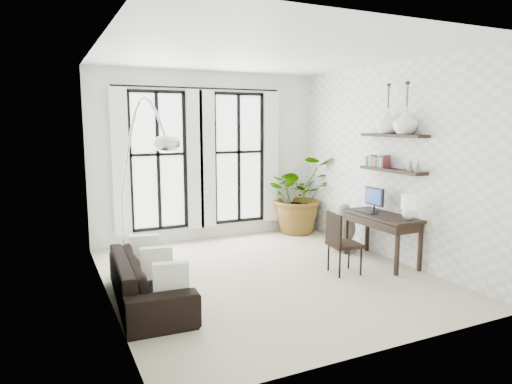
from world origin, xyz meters
TOP-DOWN VIEW (x-y plane):
  - floor at (0.00, 0.00)m, footprint 5.00×5.00m
  - ceiling at (0.00, 0.00)m, footprint 5.00×5.00m
  - wall_left at (-2.25, 0.00)m, footprint 0.00×5.00m
  - wall_right at (2.25, 0.00)m, footprint 0.00×5.00m
  - wall_back at (0.00, 2.50)m, footprint 4.50×0.00m
  - windows at (-0.20, 2.43)m, footprint 3.26×0.13m
  - wall_shelves at (2.11, -0.17)m, footprint 0.25×1.30m
  - sofa at (-1.80, -0.25)m, footprint 0.92×2.10m
  - throw_pillows at (-1.70, -0.25)m, footprint 0.40×1.52m
  - plant at (1.82, 2.15)m, footprint 1.52×1.34m
  - desk at (1.95, -0.26)m, footprint 0.57×1.34m
  - desk_chair at (1.02, -0.38)m, footprint 0.49×0.49m
  - arc_lamp at (-1.70, 0.39)m, footprint 0.77×1.57m
  - buddha at (1.83, 0.64)m, footprint 0.47×0.47m
  - vase_a at (2.11, -0.46)m, footprint 0.37×0.37m
  - vase_b at (2.11, -0.06)m, footprint 0.37×0.37m

SIDE VIEW (x-z plane):
  - floor at x=0.00m, z-range 0.00..0.00m
  - sofa at x=-1.80m, z-range 0.00..0.60m
  - buddha at x=1.83m, z-range -0.07..0.78m
  - throw_pillows at x=-1.70m, z-range 0.30..0.70m
  - desk_chair at x=1.02m, z-range 0.07..1.00m
  - desk at x=1.95m, z-range 0.15..1.33m
  - plant at x=1.82m, z-range 0.00..1.60m
  - windows at x=-0.20m, z-range 0.24..2.88m
  - wall_left at x=-2.25m, z-range -0.90..4.10m
  - wall_right at x=2.25m, z-range -0.90..4.10m
  - wall_back at x=0.00m, z-range -0.65..3.85m
  - wall_shelves at x=2.11m, z-range 1.43..2.03m
  - arc_lamp at x=-1.70m, z-range 0.70..3.28m
  - vase_a at x=2.11m, z-range 2.07..2.46m
  - vase_b at x=2.11m, z-range 2.07..2.46m
  - ceiling at x=0.00m, z-range 3.20..3.20m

